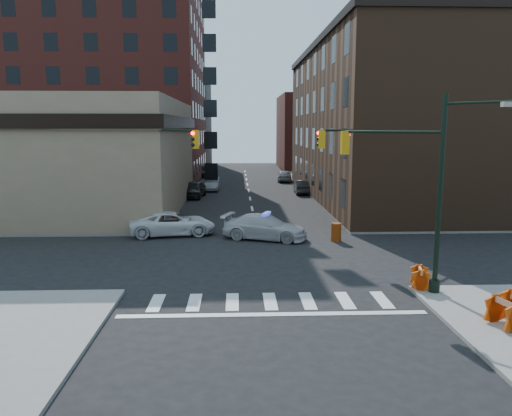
{
  "coord_description": "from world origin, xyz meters",
  "views": [
    {
      "loc": [
        -1.3,
        -25.7,
        6.86
      ],
      "look_at": [
        -0.18,
        2.85,
        2.2
      ],
      "focal_mm": 35.0,
      "sensor_mm": 36.0,
      "label": 1
    }
  ],
  "objects": [
    {
      "name": "pedestrian_c",
      "position": [
        -13.0,
        8.64,
        1.09
      ],
      "size": [
        1.17,
        1.0,
        1.88
      ],
      "primitive_type": "imported",
      "rotation": [
        0.0,
        0.0,
        0.6
      ],
      "color": "#212432",
      "rests_on": "sidewalk_nw"
    },
    {
      "name": "signal_pole_ne",
      "position": [
        5.84,
        5.35,
        4.34
      ],
      "size": [
        3.67,
        3.58,
        8.0
      ],
      "rotation": [
        0.0,
        0.0,
        -2.36
      ],
      "color": "black",
      "rests_on": "sidewalk_ne"
    },
    {
      "name": "parked_car_wdeep",
      "position": [
        -5.5,
        43.53,
        0.76
      ],
      "size": [
        2.53,
        5.38,
        1.52
      ],
      "primitive_type": "imported",
      "rotation": [
        0.0,
        0.0,
        -0.08
      ],
      "color": "black",
      "rests_on": "ground"
    },
    {
      "name": "parked_car_efar",
      "position": [
        4.81,
        37.2,
        0.74
      ],
      "size": [
        2.21,
        4.51,
        1.48
      ],
      "primitive_type": "imported",
      "rotation": [
        0.0,
        0.0,
        3.03
      ],
      "color": "gray",
      "rests_on": "ground"
    },
    {
      "name": "pedestrian_b",
      "position": [
        -11.02,
        7.64,
        1.01
      ],
      "size": [
        0.91,
        0.75,
        1.71
      ],
      "primitive_type": "imported",
      "rotation": [
        0.0,
        0.0,
        -0.13
      ],
      "color": "black",
      "rests_on": "sidewalk_nw"
    },
    {
      "name": "tree_ne_near",
      "position": [
        7.5,
        26.0,
        3.49
      ],
      "size": [
        3.0,
        3.0,
        4.85
      ],
      "color": "black",
      "rests_on": "sidewalk_ne"
    },
    {
      "name": "signal_pole_nw",
      "position": [
        -5.85,
        5.34,
        4.34
      ],
      "size": [
        3.58,
        3.67,
        8.0
      ],
      "rotation": [
        0.0,
        0.0,
        -0.79
      ],
      "color": "black",
      "rests_on": "sidewalk_nw"
    },
    {
      "name": "parked_car_wnear",
      "position": [
        -5.5,
        22.99,
        0.81
      ],
      "size": [
        2.4,
        4.91,
        1.61
      ],
      "primitive_type": "imported",
      "rotation": [
        0.0,
        0.0,
        -0.11
      ],
      "color": "black",
      "rests_on": "ground"
    },
    {
      "name": "barricade_se_a",
      "position": [
        6.4,
        -5.74,
        0.57
      ],
      "size": [
        0.83,
        1.23,
        0.84
      ],
      "primitive_type": null,
      "rotation": [
        0.0,
        0.0,
        1.32
      ],
      "color": "#CB5409",
      "rests_on": "sidewalk_se"
    },
    {
      "name": "barricade_nw_a",
      "position": [
        -8.03,
        7.29,
        0.61
      ],
      "size": [
        1.34,
        0.9,
        0.92
      ],
      "primitive_type": null,
      "rotation": [
        0.0,
        0.0,
        -0.25
      ],
      "color": "#D7410A",
      "rests_on": "sidewalk_nw"
    },
    {
      "name": "barricade_se_d",
      "position": [
        7.73,
        -10.0,
        0.62
      ],
      "size": [
        0.89,
        1.37,
        0.95
      ],
      "primitive_type": null,
      "rotation": [
        0.0,
        0.0,
        1.79
      ],
      "color": "#C75A09",
      "rests_on": "sidewalk_se"
    },
    {
      "name": "filler_nw",
      "position": [
        -16.0,
        62.0,
        8.0
      ],
      "size": [
        20.0,
        18.0,
        16.0
      ],
      "primitive_type": "cube",
      "color": "brown",
      "rests_on": "ground"
    },
    {
      "name": "pickup",
      "position": [
        -5.41,
        5.8,
        0.75
      ],
      "size": [
        5.77,
        3.38,
        1.51
      ],
      "primitive_type": "imported",
      "rotation": [
        0.0,
        0.0,
        1.74
      ],
      "color": "white",
      "rests_on": "ground"
    },
    {
      "name": "parked_car_wfar",
      "position": [
        -3.93,
        28.45,
        0.69
      ],
      "size": [
        1.56,
        4.22,
        1.38
      ],
      "primitive_type": "imported",
      "rotation": [
        0.0,
        0.0,
        -0.02
      ],
      "color": "gray",
      "rests_on": "ground"
    },
    {
      "name": "signal_pole_se",
      "position": [
        6.04,
        -5.52,
        4.61
      ],
      "size": [
        5.4,
        5.27,
        8.0
      ],
      "rotation": [
        0.0,
        0.0,
        2.36
      ],
      "color": "black",
      "rests_on": "sidewalk_se"
    },
    {
      "name": "barricade_nw_b",
      "position": [
        -10.54,
        7.72,
        0.56
      ],
      "size": [
        1.17,
        0.73,
        0.81
      ],
      "primitive_type": null,
      "rotation": [
        0.0,
        0.0,
        -0.18
      ],
      "color": "#C63609",
      "rests_on": "sidewalk_nw"
    },
    {
      "name": "bank_building",
      "position": [
        -17.0,
        16.5,
        4.5
      ],
      "size": [
        22.0,
        22.0,
        9.0
      ],
      "primitive_type": "cube",
      "color": "#8D745C",
      "rests_on": "ground"
    },
    {
      "name": "tree_ne_far",
      "position": [
        7.5,
        34.0,
        3.49
      ],
      "size": [
        3.0,
        3.0,
        4.85
      ],
      "color": "black",
      "rests_on": "sidewalk_ne"
    },
    {
      "name": "sidewalk_nw",
      "position": [
        -23.0,
        32.75,
        0.07
      ],
      "size": [
        34.0,
        54.5,
        0.15
      ],
      "primitive_type": "cube",
      "color": "gray",
      "rests_on": "ground"
    },
    {
      "name": "police_car",
      "position": [
        0.42,
        4.38,
        0.76
      ],
      "size": [
        5.64,
        3.74,
        1.52
      ],
      "primitive_type": "imported",
      "rotation": [
        0.0,
        0.0,
        1.23
      ],
      "color": "silver",
      "rests_on": "ground"
    },
    {
      "name": "ground",
      "position": [
        0.0,
        0.0,
        0.0
      ],
      "size": [
        140.0,
        140.0,
        0.0
      ],
      "primitive_type": "plane",
      "color": "black",
      "rests_on": "ground"
    },
    {
      "name": "sidewalk_ne",
      "position": [
        23.0,
        32.75,
        0.07
      ],
      "size": [
        34.0,
        54.5,
        0.15
      ],
      "primitive_type": "cube",
      "color": "gray",
      "rests_on": "ground"
    },
    {
      "name": "filler_ne",
      "position": [
        14.0,
        58.0,
        6.0
      ],
      "size": [
        16.0,
        16.0,
        12.0
      ],
      "primitive_type": "cube",
      "color": "maroon",
      "rests_on": "ground"
    },
    {
      "name": "barrel_road",
      "position": [
        4.72,
        3.68,
        0.55
      ],
      "size": [
        0.81,
        0.81,
        1.1
      ],
      "primitive_type": "cylinder",
      "rotation": [
        0.0,
        0.0,
        0.39
      ],
      "color": "red",
      "rests_on": "ground"
    },
    {
      "name": "barrel_bank",
      "position": [
        -5.28,
        6.49,
        0.55
      ],
      "size": [
        0.82,
        0.82,
        1.11
      ],
      "primitive_type": "cylinder",
      "rotation": [
        0.0,
        0.0,
        -0.42
      ],
      "color": "red",
      "rests_on": "ground"
    },
    {
      "name": "commercial_row_ne",
      "position": [
        13.0,
        22.5,
        7.0
      ],
      "size": [
        14.0,
        34.0,
        14.0
      ],
      "primitive_type": "cube",
      "color": "#472D1C",
      "rests_on": "ground"
    },
    {
      "name": "parked_car_enear",
      "position": [
        5.5,
        25.45,
        0.71
      ],
      "size": [
        1.63,
        4.34,
        1.42
      ],
      "primitive_type": "imported",
      "rotation": [
        0.0,
        0.0,
        3.11
      ],
      "color": "black",
      "rests_on": "ground"
    },
    {
      "name": "pedestrian_a",
      "position": [
        -9.67,
        8.98,
        1.06
      ],
      "size": [
        0.79,
        0.7,
        1.83
      ],
      "primitive_type": "imported",
      "rotation": [
        0.0,
        0.0,
        -0.49
      ],
      "color": "black",
      "rests_on": "sidewalk_nw"
    },
    {
      "name": "apartment_block",
      "position": [
        -18.5,
        40.0,
        12.0
      ],
      "size": [
        25.0,
        25.0,
        24.0
      ],
      "primitive_type": "cube",
      "color": "maroon",
      "rests_on": "ground"
    }
  ]
}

